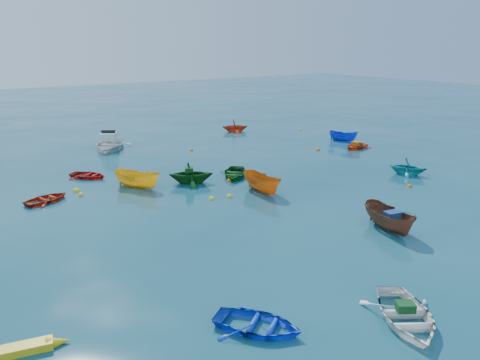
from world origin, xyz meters
TOP-DOWN VIEW (x-y plane):
  - ground at (0.00, 0.00)m, footprint 160.00×160.00m
  - dinghy_blue_sw at (-8.01, -7.76)m, footprint 3.27×3.46m
  - dinghy_white_near at (-3.84, -10.07)m, footprint 3.81×4.10m
  - sampan_brown_mid at (1.94, -4.77)m, footprint 1.95×3.50m
  - sampan_yellow_mid at (-5.35, 8.33)m, footprint 2.71×3.38m
  - dinghy_green_e at (0.93, 7.02)m, footprint 3.67×3.79m
  - dinghy_cyan_se at (10.84, 0.86)m, footprint 2.95×3.09m
  - dinghy_red_nw at (-10.59, 8.70)m, footprint 2.92×2.48m
  - sampan_orange_n at (0.49, 3.34)m, footprint 1.26×3.27m
  - dinghy_green_n at (-2.19, 7.30)m, footprint 3.52×3.37m
  - dinghy_red_ne at (14.07, 8.35)m, footprint 2.94×2.33m
  - sampan_blue_far at (15.46, 11.18)m, footprint 1.99×2.81m
  - dinghy_red_far at (-7.23, 12.19)m, footprint 2.97×3.10m
  - dinghy_orange_far at (9.81, 20.31)m, footprint 3.18×3.03m
  - kayak_yellow at (-14.77, -4.72)m, footprint 3.37×1.18m
  - motorboat_white at (-3.17, 19.68)m, footprint 5.06×5.44m
  - tarp_green_a at (-3.78, -9.99)m, footprint 0.72×0.68m
  - tarp_blue_a at (1.91, -4.91)m, footprint 0.78×0.66m
  - tarp_green_b at (-2.27, 7.35)m, footprint 0.76×0.82m
  - tarp_orange_b at (13.97, 8.34)m, footprint 0.58×0.71m
  - buoy_or_a at (-3.20, -9.67)m, footprint 0.34×0.34m
  - buoy_ye_a at (-2.74, 3.85)m, footprint 0.32×0.32m
  - buoy_or_b at (8.63, -1.01)m, footprint 0.31×0.31m
  - buoy_ye_b at (-8.71, 8.72)m, footprint 0.34×0.34m
  - buoy_or_c at (0.05, 6.26)m, footprint 0.37×0.37m
  - buoy_ye_c at (-1.67, 3.59)m, footprint 0.35×0.35m
  - buoy_or_d at (10.92, 9.62)m, footprint 0.35×0.35m
  - buoy_ye_d at (-8.70, 9.70)m, footprint 0.37×0.37m
  - buoy_or_e at (2.23, 15.42)m, footprint 0.30×0.30m
  - buoy_ye_e at (15.60, 17.27)m, footprint 0.34×0.34m

SIDE VIEW (x-z plane):
  - ground at x=0.00m, z-range 0.00..0.00m
  - dinghy_blue_sw at x=-8.01m, z-range -0.29..0.29m
  - dinghy_white_near at x=-3.84m, z-range -0.35..0.35m
  - sampan_brown_mid at x=1.94m, z-range -0.64..0.64m
  - sampan_yellow_mid at x=-5.35m, z-range -0.62..0.62m
  - dinghy_green_e at x=0.93m, z-range -0.32..0.32m
  - dinghy_cyan_se at x=10.84m, z-range -0.63..0.63m
  - dinghy_red_nw at x=-10.59m, z-range -0.26..0.26m
  - sampan_orange_n at x=0.49m, z-range -0.63..0.63m
  - dinghy_green_n at x=-2.19m, z-range -0.72..0.72m
  - dinghy_red_ne at x=14.07m, z-range -0.28..0.28m
  - sampan_blue_far at x=15.46m, z-range -0.51..0.51m
  - dinghy_red_far at x=-7.23m, z-range -0.26..0.26m
  - dinghy_orange_far at x=9.81m, z-range -0.65..0.65m
  - kayak_yellow at x=-14.77m, z-range -0.16..0.16m
  - motorboat_white at x=-3.17m, z-range -0.76..0.76m
  - buoy_or_a at x=-3.20m, z-range -0.17..0.17m
  - buoy_ye_a at x=-2.74m, z-range -0.16..0.16m
  - buoy_or_b at x=8.63m, z-range -0.15..0.15m
  - buoy_ye_b at x=-8.71m, z-range -0.17..0.17m
  - buoy_or_c at x=0.05m, z-range -0.19..0.19m
  - buoy_ye_c at x=-1.67m, z-range -0.18..0.18m
  - buoy_or_d at x=10.92m, z-range -0.17..0.17m
  - buoy_ye_d at x=-8.70m, z-range -0.19..0.19m
  - buoy_or_e at x=2.23m, z-range -0.15..0.15m
  - buoy_ye_e at x=15.60m, z-range -0.17..0.17m
  - tarp_orange_b at x=13.97m, z-range 0.28..0.58m
  - tarp_green_a at x=-3.78m, z-range 0.35..0.63m
  - tarp_blue_a at x=1.91m, z-range 0.64..0.97m
  - tarp_green_b at x=-2.27m, z-range 0.72..1.04m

